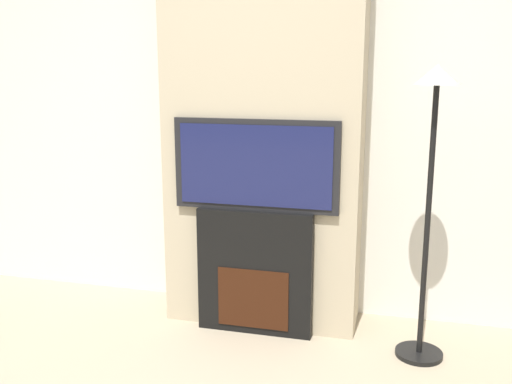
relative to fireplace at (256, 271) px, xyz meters
The scene contains 5 objects.
wall_back 1.07m from the fireplace, 90.00° to the left, with size 6.00×0.06×2.70m.
chimney_breast 1.00m from the fireplace, 90.00° to the left, with size 1.17×0.40×2.70m.
fireplace is the anchor object (origin of this frame).
television 0.64m from the fireplace, 90.00° to the right, with size 0.97×0.07×0.53m.
floor_lamp 1.21m from the fireplace, ahead, with size 0.26×0.26×1.58m.
Camera 1 is at (0.81, -1.51, 1.57)m, focal length 40.00 mm.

